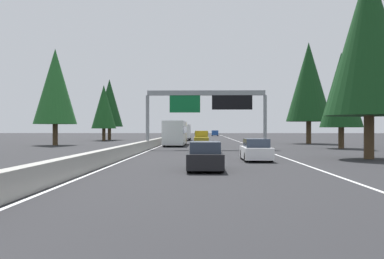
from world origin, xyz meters
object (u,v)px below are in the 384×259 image
(sedan_near_right, at_px, (205,157))
(bus_distant_a, at_px, (175,132))
(minivan_mid_left, at_px, (215,133))
(conifer_left_mid, at_px, (104,107))
(sedan_far_left, at_px, (186,136))
(conifer_left_near, at_px, (55,86))
(sign_gantry_overhead, at_px, (208,103))
(conifer_left_far, at_px, (109,103))
(conifer_right_near, at_px, (341,90))
(pickup_distant_b, at_px, (201,137))
(conifer_right_foreground, at_px, (369,39))
(sedan_far_center, at_px, (256,150))
(box_truck_mid_right, at_px, (184,132))
(conifer_right_mid, at_px, (309,82))

(sedan_near_right, bearing_deg, bus_distant_a, 6.23)
(minivan_mid_left, height_order, conifer_left_mid, conifer_left_mid)
(sedan_far_left, bearing_deg, conifer_left_near, 158.59)
(sedan_far_left, xyz_separation_m, conifer_left_near, (-39.53, 15.49, 6.96))
(sign_gantry_overhead, distance_m, sedan_near_right, 23.41)
(conifer_left_far, bearing_deg, minivan_mid_left, -23.44)
(conifer_right_near, bearing_deg, pickup_distant_b, 47.38)
(sign_gantry_overhead, bearing_deg, conifer_right_foreground, -142.48)
(sign_gantry_overhead, relative_size, sedan_far_center, 2.88)
(sedan_far_left, relative_size, conifer_left_mid, 0.44)
(box_truck_mid_right, distance_m, conifer_right_foreground, 53.00)
(bus_distant_a, height_order, conifer_left_far, conifer_left_far)
(conifer_left_far, bearing_deg, sedan_near_right, -163.37)
(sedan_near_right, bearing_deg, conifer_right_foreground, -53.82)
(conifer_right_near, bearing_deg, sedan_far_center, 147.91)
(sign_gantry_overhead, distance_m, bus_distant_a, 11.75)
(minivan_mid_left, bearing_deg, sign_gantry_overhead, 177.93)
(sign_gantry_overhead, relative_size, conifer_left_near, 1.01)
(box_truck_mid_right, bearing_deg, minivan_mid_left, -7.91)
(pickup_distant_b, distance_m, box_truck_mid_right, 20.03)
(bus_distant_a, distance_m, conifer_left_mid, 26.23)
(conifer_left_near, bearing_deg, minivan_mid_left, -16.44)
(conifer_left_mid, bearing_deg, conifer_right_near, -132.52)
(sign_gantry_overhead, relative_size, box_truck_mid_right, 1.49)
(pickup_distant_b, bearing_deg, sedan_far_left, 5.87)
(sign_gantry_overhead, bearing_deg, bus_distant_a, 21.04)
(conifer_left_mid, relative_size, conifer_left_far, 0.86)
(conifer_right_near, height_order, conifer_left_mid, conifer_right_near)
(conifer_right_foreground, height_order, conifer_left_mid, conifer_right_foreground)
(sedan_near_right, distance_m, pickup_distant_b, 39.03)
(conifer_left_near, bearing_deg, pickup_distant_b, -73.61)
(sedan_far_center, bearing_deg, bus_distant_a, 14.82)
(minivan_mid_left, relative_size, conifer_right_mid, 0.34)
(conifer_left_near, bearing_deg, sedan_far_left, -21.41)
(sign_gantry_overhead, distance_m, box_truck_mid_right, 36.11)
(conifer_right_mid, bearing_deg, conifer_right_near, 179.02)
(sedan_far_center, distance_m, conifer_left_mid, 53.17)
(box_truck_mid_right, bearing_deg, sign_gantry_overhead, -173.49)
(conifer_right_foreground, distance_m, conifer_left_far, 60.25)
(sedan_far_left, distance_m, conifer_right_mid, 38.43)
(box_truck_mid_right, xyz_separation_m, conifer_right_foreground, (-50.29, -15.26, 6.86))
(sign_gantry_overhead, distance_m, conifer_right_mid, 23.27)
(conifer_right_foreground, distance_m, conifer_left_mid, 55.29)
(pickup_distant_b, distance_m, conifer_left_far, 28.87)
(conifer_left_near, bearing_deg, conifer_left_mid, -3.56)
(sedan_far_left, relative_size, conifer_right_foreground, 0.32)
(conifer_right_foreground, bearing_deg, sedan_far_center, 101.81)
(bus_distant_a, relative_size, conifer_left_mid, 1.14)
(sedan_near_right, xyz_separation_m, conifer_right_near, (25.03, -14.89, 5.66))
(sedan_far_center, bearing_deg, conifer_right_mid, -19.13)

